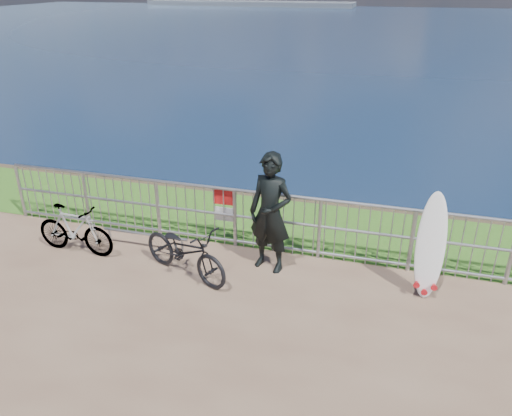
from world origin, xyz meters
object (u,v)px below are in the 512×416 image
(surfer, at_px, (270,213))
(surfboard, at_px, (430,250))
(bicycle_near, at_px, (185,251))
(bicycle_far, at_px, (75,230))

(surfer, relative_size, surfboard, 1.22)
(surfboard, distance_m, bicycle_near, 3.77)
(surfer, xyz_separation_m, bicycle_far, (-3.39, -0.45, -0.55))
(surfer, height_order, bicycle_far, surfer)
(surfboard, bearing_deg, bicycle_far, -176.22)
(surfboard, height_order, bicycle_far, surfboard)
(surfer, distance_m, bicycle_far, 3.46)
(surfboard, distance_m, bicycle_far, 5.87)
(surfer, bearing_deg, surfboard, 13.04)
(surfer, bearing_deg, bicycle_near, -139.18)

